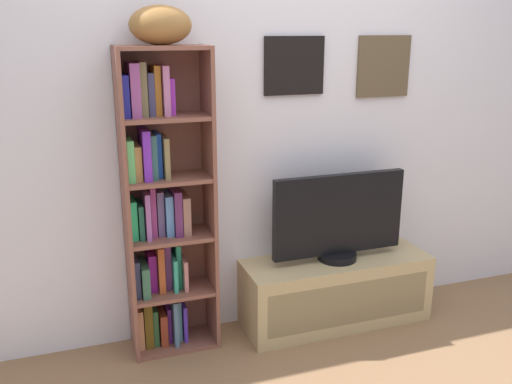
{
  "coord_description": "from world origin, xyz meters",
  "views": [
    {
      "loc": [
        -1.02,
        -1.67,
        1.64
      ],
      "look_at": [
        -0.15,
        0.85,
        0.85
      ],
      "focal_mm": 38.69,
      "sensor_mm": 36.0,
      "label": 1
    }
  ],
  "objects_px": {
    "bookshelf": "(161,210)",
    "tv_stand": "(336,290)",
    "football": "(161,25)",
    "television": "(339,218)"
  },
  "relations": [
    {
      "from": "tv_stand",
      "to": "television",
      "type": "bearing_deg",
      "value": 90.0
    },
    {
      "from": "bookshelf",
      "to": "tv_stand",
      "type": "height_order",
      "value": "bookshelf"
    },
    {
      "from": "bookshelf",
      "to": "tv_stand",
      "type": "relative_size",
      "value": 1.46
    },
    {
      "from": "bookshelf",
      "to": "football",
      "type": "distance_m",
      "value": 0.9
    },
    {
      "from": "football",
      "to": "tv_stand",
      "type": "distance_m",
      "value": 1.74
    },
    {
      "from": "football",
      "to": "television",
      "type": "xyz_separation_m",
      "value": [
        0.93,
        -0.06,
        -1.03
      ]
    },
    {
      "from": "bookshelf",
      "to": "television",
      "type": "relative_size",
      "value": 2.03
    },
    {
      "from": "tv_stand",
      "to": "bookshelf",
      "type": "bearing_deg",
      "value": 174.85
    },
    {
      "from": "tv_stand",
      "to": "football",
      "type": "bearing_deg",
      "value": 176.35
    },
    {
      "from": "bookshelf",
      "to": "tv_stand",
      "type": "bearing_deg",
      "value": -5.15
    }
  ]
}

